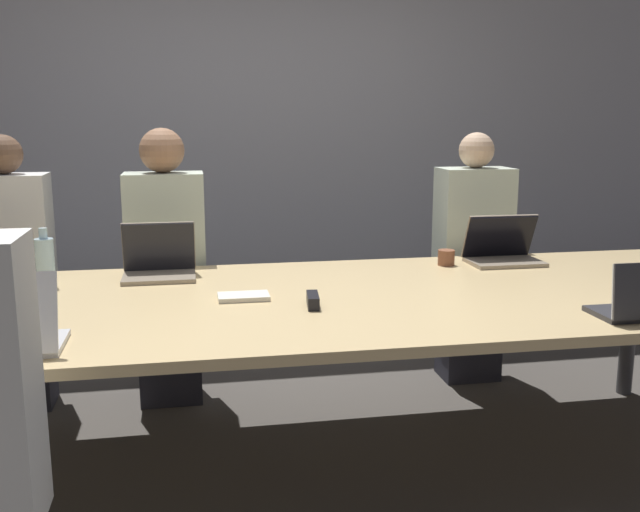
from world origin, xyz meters
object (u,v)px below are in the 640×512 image
(bottle_far_left, at_px, (45,262))
(laptop_near_left, at_px, (1,330))
(person_far_right, at_px, (472,262))
(person_far_left, at_px, (13,279))
(laptop_far_right, at_px, (502,249))
(laptop_far_midleft, at_px, (159,262))
(stapler, at_px, (313,300))
(person_far_midleft, at_px, (167,271))
(cup_far_right, at_px, (446,258))

(bottle_far_left, distance_m, laptop_near_left, 0.91)
(person_far_right, height_order, person_far_left, same)
(laptop_far_right, xyz_separation_m, laptop_far_midleft, (-1.70, -0.02, 0.00))
(person_far_right, distance_m, stapler, 1.54)
(laptop_near_left, xyz_separation_m, laptop_far_midleft, (0.45, 1.02, -0.00))
(laptop_far_midleft, height_order, person_far_midleft, person_far_midleft)
(cup_far_right, xyz_separation_m, stapler, (-0.79, -0.65, -0.01))
(laptop_far_right, relative_size, person_far_right, 0.26)
(person_far_midleft, bearing_deg, laptop_near_left, -108.24)
(laptop_near_left, xyz_separation_m, person_far_midleft, (0.47, 1.42, -0.14))
(person_far_right, xyz_separation_m, cup_far_right, (-0.31, -0.42, 0.12))
(bottle_far_left, xyz_separation_m, person_far_midleft, (0.50, 0.51, -0.17))
(person_far_right, bearing_deg, person_far_left, 179.45)
(person_far_left, distance_m, bottle_far_left, 0.66)
(laptop_far_midleft, bearing_deg, person_far_right, 14.08)
(laptop_near_left, bearing_deg, laptop_far_midleft, -113.72)
(laptop_far_right, xyz_separation_m, person_far_right, (0.01, 0.41, -0.15))
(person_far_right, distance_m, person_far_midleft, 1.69)
(bottle_far_left, distance_m, stapler, 1.21)
(laptop_far_right, distance_m, person_far_right, 0.44)
(person_far_right, xyz_separation_m, laptop_near_left, (-2.16, -1.45, 0.16))
(person_far_right, bearing_deg, stapler, -135.88)
(cup_far_right, height_order, person_far_midleft, person_far_midleft)
(person_far_left, relative_size, stapler, 9.16)
(laptop_far_right, height_order, cup_far_right, laptop_far_right)
(cup_far_right, xyz_separation_m, bottle_far_left, (-1.88, -0.12, 0.07))
(bottle_far_left, relative_size, person_far_midleft, 0.18)
(laptop_near_left, relative_size, laptop_far_midleft, 1.09)
(laptop_far_midleft, height_order, stapler, laptop_far_midleft)
(laptop_near_left, bearing_deg, stapler, -160.40)
(bottle_far_left, bearing_deg, laptop_near_left, -88.00)
(laptop_far_right, relative_size, stapler, 2.38)
(person_far_left, bearing_deg, laptop_far_right, -10.09)
(cup_far_right, relative_size, stapler, 0.54)
(laptop_near_left, bearing_deg, cup_far_right, -150.95)
(person_far_right, relative_size, stapler, 9.16)
(person_far_right, xyz_separation_m, person_far_midleft, (-1.69, -0.03, 0.02))
(laptop_near_left, height_order, laptop_far_midleft, laptop_near_left)
(person_far_right, height_order, laptop_near_left, person_far_right)
(laptop_near_left, relative_size, person_far_midleft, 0.25)
(cup_far_right, bearing_deg, laptop_near_left, -150.95)
(person_far_right, bearing_deg, laptop_far_midleft, -165.92)
(person_far_left, relative_size, bottle_far_left, 5.41)
(cup_far_right, bearing_deg, stapler, -140.56)
(person_far_left, xyz_separation_m, person_far_midleft, (0.77, -0.05, 0.02))
(person_far_left, height_order, bottle_far_left, person_far_left)
(person_far_left, bearing_deg, cup_far_right, -11.65)
(person_far_midleft, bearing_deg, cup_far_right, -15.76)
(person_far_left, relative_size, laptop_near_left, 3.89)
(person_far_right, height_order, person_far_midleft, person_far_midleft)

